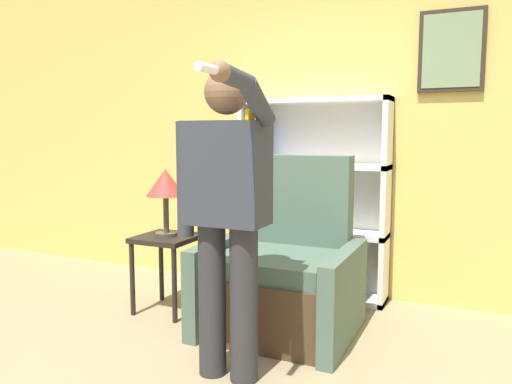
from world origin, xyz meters
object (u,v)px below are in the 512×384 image
at_px(bookcase, 300,200).
at_px(person_standing, 226,206).
at_px(table_lamp, 166,185).
at_px(side_table, 167,250).
at_px(armchair, 283,276).

relative_size(bookcase, person_standing, 0.97).
distance_m(bookcase, table_lamp, 1.12).
bearing_deg(side_table, table_lamp, 116.57).
height_order(person_standing, table_lamp, person_standing).
xyz_separation_m(bookcase, armchair, (0.16, -0.78, -0.41)).
height_order(person_standing, side_table, person_standing).
xyz_separation_m(bookcase, side_table, (-0.75, -0.81, -0.31)).
bearing_deg(armchair, person_standing, -92.16).
xyz_separation_m(person_standing, side_table, (-0.88, 0.74, -0.48)).
distance_m(armchair, table_lamp, 1.08).
relative_size(armchair, person_standing, 0.71).
height_order(bookcase, side_table, bookcase).
relative_size(armchair, side_table, 2.05).
bearing_deg(armchair, table_lamp, -178.24).
bearing_deg(bookcase, armchair, -78.70).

